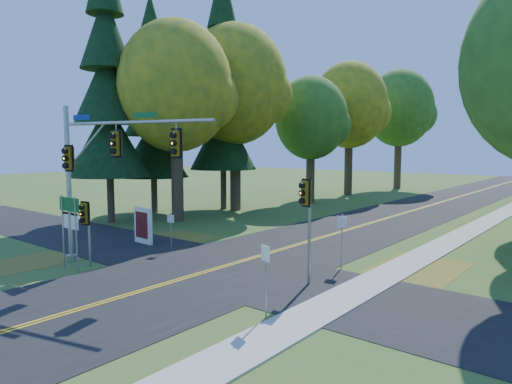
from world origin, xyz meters
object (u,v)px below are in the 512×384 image
Objects in this scene: traffic_mast at (100,163)px; route_sign_cluster at (69,218)px; info_kiosk at (143,226)px; east_signal_pole at (306,205)px.

traffic_mast is 2.36× the size of route_sign_cluster.
traffic_mast is 2.68m from route_sign_cluster.
route_sign_cluster reaches higher than info_kiosk.
route_sign_cluster is 5.86m from info_kiosk.
info_kiosk is (-2.54, 4.11, -3.62)m from traffic_mast.
info_kiosk is (-11.10, 0.71, -2.15)m from east_signal_pole.
east_signal_pole is at bearing 6.79° from traffic_mast.
traffic_mast is 6.04m from info_kiosk.
east_signal_pole is 1.27× the size of route_sign_cluster.
route_sign_cluster is at bearing -127.33° from traffic_mast.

